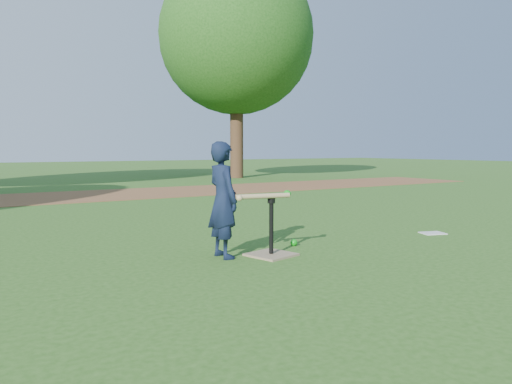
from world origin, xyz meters
TOP-DOWN VIEW (x-y plane):
  - ground at (0.00, 0.00)m, footprint 80.00×80.00m
  - dirt_strip at (0.00, 7.50)m, footprint 24.00×3.00m
  - child at (-0.66, -0.09)m, footprint 0.29×0.44m
  - wiffle_ball_ground at (0.32, -0.00)m, footprint 0.08×0.08m
  - clipboard at (2.37, -0.30)m, footprint 0.36×0.31m
  - batting_tee at (-0.20, -0.29)m, footprint 0.52×0.52m
  - swing_action at (-0.28, -0.32)m, footprint 0.68×0.15m
  - tree_right at (6.50, 12.00)m, footprint 5.80×5.80m

SIDE VIEW (x-z plane):
  - ground at x=0.00m, z-range 0.00..0.00m
  - dirt_strip at x=0.00m, z-range 0.00..0.01m
  - clipboard at x=2.37m, z-range 0.00..0.01m
  - wiffle_ball_ground at x=0.32m, z-range 0.00..0.08m
  - batting_tee at x=-0.20m, z-range -0.20..0.42m
  - child at x=-0.66m, z-range 0.00..1.20m
  - swing_action at x=-0.28m, z-range 0.60..0.68m
  - tree_right at x=6.50m, z-range 1.19..9.39m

